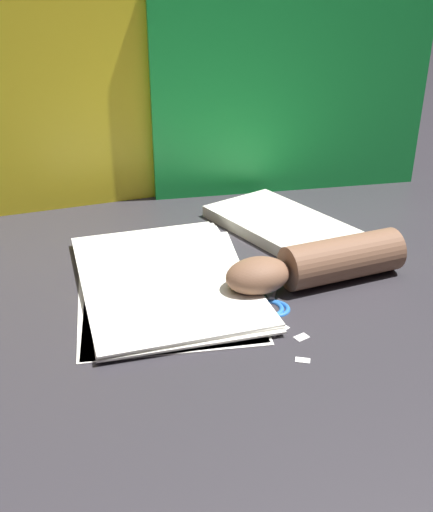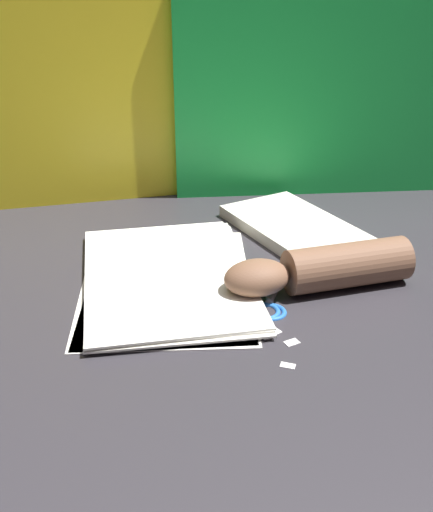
{
  "view_description": "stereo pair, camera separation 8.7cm",
  "coord_description": "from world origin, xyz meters",
  "px_view_note": "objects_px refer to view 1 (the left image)",
  "views": [
    {
      "loc": [
        -0.18,
        -0.73,
        0.45
      ],
      "look_at": [
        -0.03,
        0.03,
        0.06
      ],
      "focal_mm": 42.0,
      "sensor_mm": 36.0,
      "label": 1
    },
    {
      "loc": [
        -0.1,
        -0.74,
        0.45
      ],
      "look_at": [
        -0.03,
        0.03,
        0.06
      ],
      "focal_mm": 42.0,
      "sensor_mm": 36.0,
      "label": 2
    }
  ],
  "objects_px": {
    "hand_forearm": "(319,263)",
    "book_closed": "(281,224)",
    "paper_stack": "(165,280)",
    "scissors": "(271,294)"
  },
  "relations": [
    {
      "from": "scissors",
      "to": "hand_forearm",
      "type": "bearing_deg",
      "value": 17.89
    },
    {
      "from": "book_closed",
      "to": "paper_stack",
      "type": "bearing_deg",
      "value": -144.96
    },
    {
      "from": "paper_stack",
      "to": "hand_forearm",
      "type": "xyz_separation_m",
      "value": [
        0.23,
        -0.04,
        0.03
      ]
    },
    {
      "from": "paper_stack",
      "to": "scissors",
      "type": "xyz_separation_m",
      "value": [
        0.15,
        -0.07,
        -0.0
      ]
    },
    {
      "from": "paper_stack",
      "to": "hand_forearm",
      "type": "bearing_deg",
      "value": -9.88
    },
    {
      "from": "paper_stack",
      "to": "scissors",
      "type": "bearing_deg",
      "value": -24.08
    },
    {
      "from": "book_closed",
      "to": "hand_forearm",
      "type": "relative_size",
      "value": 1.06
    },
    {
      "from": "paper_stack",
      "to": "scissors",
      "type": "height_order",
      "value": "paper_stack"
    },
    {
      "from": "scissors",
      "to": "paper_stack",
      "type": "bearing_deg",
      "value": 155.92
    },
    {
      "from": "hand_forearm",
      "to": "book_closed",
      "type": "bearing_deg",
      "value": 89.13
    }
  ]
}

